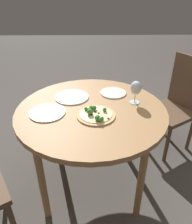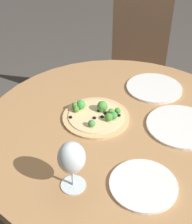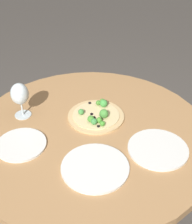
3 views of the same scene
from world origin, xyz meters
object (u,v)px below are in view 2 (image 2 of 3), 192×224
(plate_near, at_px, (154,88))
(plate_far, at_px, (181,126))
(plate_side, at_px, (143,185))
(pizza, at_px, (96,115))
(wine_glass, at_px, (72,159))
(chair_2, at_px, (137,65))

(plate_near, distance_m, plate_far, 0.28)
(plate_side, bearing_deg, pizza, 156.67)
(wine_glass, bearing_deg, chair_2, 118.08)
(wine_glass, distance_m, plate_near, 0.66)
(wine_glass, bearing_deg, pizza, 122.19)
(wine_glass, distance_m, plate_far, 0.50)
(chair_2, distance_m, pizza, 0.97)
(plate_near, xyz_separation_m, plate_side, (0.30, -0.49, 0.00))
(pizza, distance_m, wine_glass, 0.37)
(chair_2, bearing_deg, wine_glass, -94.59)
(plate_near, bearing_deg, plate_side, -57.97)
(plate_near, relative_size, plate_far, 0.94)
(plate_side, bearing_deg, plate_near, 122.03)
(wine_glass, xyz_separation_m, plate_side, (0.16, 0.15, -0.11))
(plate_far, distance_m, plate_side, 0.34)
(wine_glass, relative_size, plate_side, 0.81)
(pizza, relative_size, plate_far, 1.00)
(plate_near, bearing_deg, plate_far, -33.27)
(pizza, relative_size, plate_side, 1.25)
(chair_2, height_order, plate_far, chair_2)
(chair_2, height_order, wine_glass, chair_2)
(chair_2, height_order, pizza, chair_2)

